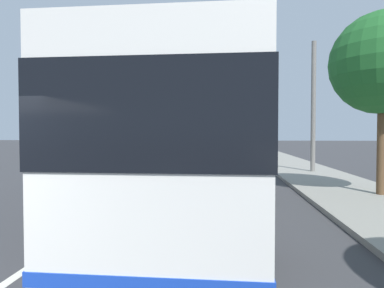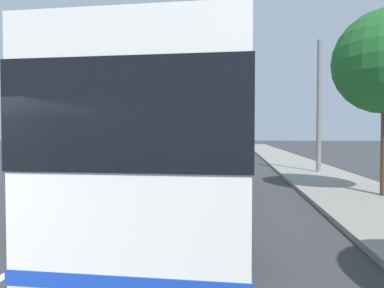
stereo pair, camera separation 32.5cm
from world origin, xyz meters
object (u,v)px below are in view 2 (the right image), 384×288
at_px(coach_bus, 196,141).
at_px(car_side_street, 144,155).
at_px(car_ahead_same_lane, 225,150).
at_px(car_far_distant, 229,144).
at_px(utility_pole, 319,108).

relative_size(coach_bus, car_side_street, 2.88).
bearing_deg(coach_bus, car_ahead_same_lane, -0.46).
bearing_deg(car_far_distant, utility_pole, -171.64).
bearing_deg(car_far_distant, car_ahead_same_lane, 178.64).
distance_m(car_ahead_same_lane, car_far_distant, 20.07).
xyz_separation_m(coach_bus, car_side_street, (13.37, 5.31, -1.28)).
bearing_deg(utility_pole, car_ahead_same_lane, 26.55).
height_order(car_ahead_same_lane, utility_pole, utility_pole).
relative_size(coach_bus, car_ahead_same_lane, 2.64).
bearing_deg(coach_bus, car_side_street, 21.93).
relative_size(coach_bus, utility_pole, 1.77).
xyz_separation_m(car_ahead_same_lane, utility_pole, (-10.50, -5.25, 2.77)).
distance_m(coach_bus, car_far_distant, 39.22).
bearing_deg(utility_pole, car_far_distant, 9.76).
distance_m(car_side_street, car_ahead_same_lane, 8.01).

